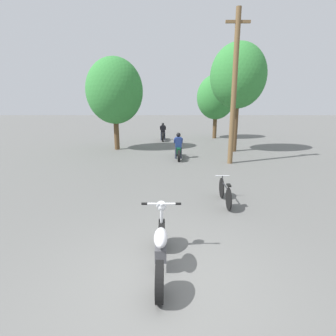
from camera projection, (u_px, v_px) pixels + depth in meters
name	position (u px, v px, depth m)	size (l,w,h in m)	color
ground_plane	(170.00, 281.00, 4.44)	(120.00, 120.00, 0.00)	#60605E
utility_pole	(235.00, 88.00, 12.19)	(1.10, 0.24, 7.00)	brown
roadside_tree_right_near	(239.00, 76.00, 15.21)	(3.25, 2.93, 6.32)	#513A23
roadside_tree_right_far	(217.00, 97.00, 21.40)	(3.13, 2.81, 5.17)	#513A23
roadside_tree_left	(115.00, 91.00, 16.05)	(3.48, 3.13, 5.63)	#513A23
motorcycle_foreground	(161.00, 247.00, 4.68)	(0.76, 2.10, 1.08)	black
motorcycle_rider_lead	(179.00, 149.00, 14.05)	(0.50, 2.11, 1.39)	black
motorcycle_rider_far	(163.00, 134.00, 20.86)	(0.50, 2.17, 1.39)	black
bicycle_parked	(225.00, 192.00, 7.77)	(0.44, 1.64, 0.75)	black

